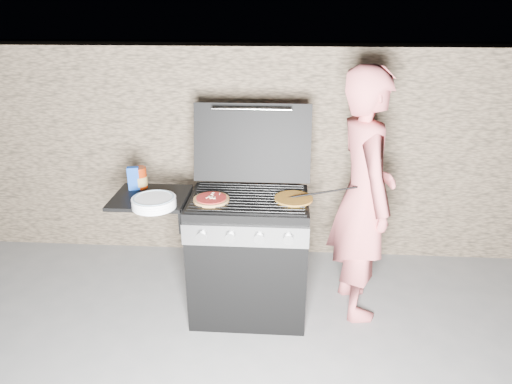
# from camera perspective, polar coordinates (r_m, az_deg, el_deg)

# --- Properties ---
(ground) EXTENTS (50.00, 50.00, 0.00)m
(ground) POSITION_cam_1_polar(r_m,az_deg,el_deg) (3.51, -0.84, -14.41)
(ground) COLOR slate
(stone_wall) EXTENTS (8.00, 0.35, 1.80)m
(stone_wall) POSITION_cam_1_polar(r_m,az_deg,el_deg) (4.04, 0.28, 5.14)
(stone_wall) COLOR #887156
(stone_wall) RESTS_ON ground
(gas_grill) EXTENTS (1.34, 0.79, 0.91)m
(gas_grill) POSITION_cam_1_polar(r_m,az_deg,el_deg) (3.29, -5.28, -7.84)
(gas_grill) COLOR black
(gas_grill) RESTS_ON ground
(pizza_topped) EXTENTS (0.30, 0.30, 0.03)m
(pizza_topped) POSITION_cam_1_polar(r_m,az_deg,el_deg) (3.01, -5.61, -0.85)
(pizza_topped) COLOR tan
(pizza_topped) RESTS_ON gas_grill
(pizza_plain) EXTENTS (0.28, 0.28, 0.01)m
(pizza_plain) POSITION_cam_1_polar(r_m,az_deg,el_deg) (3.02, 4.73, -0.82)
(pizza_plain) COLOR gold
(pizza_plain) RESTS_ON gas_grill
(sauce_jar) EXTENTS (0.13, 0.13, 0.15)m
(sauce_jar) POSITION_cam_1_polar(r_m,az_deg,el_deg) (3.30, -14.32, 1.76)
(sauce_jar) COLOR maroon
(sauce_jar) RESTS_ON gas_grill
(blue_carton) EXTENTS (0.08, 0.06, 0.17)m
(blue_carton) POSITION_cam_1_polar(r_m,az_deg,el_deg) (3.28, -15.05, 1.66)
(blue_carton) COLOR #0F3995
(blue_carton) RESTS_ON gas_grill
(plate_stack) EXTENTS (0.37, 0.37, 0.06)m
(plate_stack) POSITION_cam_1_polar(r_m,az_deg,el_deg) (2.99, -12.63, -1.27)
(plate_stack) COLOR white
(plate_stack) RESTS_ON gas_grill
(person) EXTENTS (0.52, 0.71, 1.77)m
(person) POSITION_cam_1_polar(r_m,az_deg,el_deg) (3.20, 13.25, -0.60)
(person) COLOR #D46162
(person) RESTS_ON ground
(tongs) EXTENTS (0.49, 0.04, 0.10)m
(tongs) POSITION_cam_1_polar(r_m,az_deg,el_deg) (3.03, 8.03, -0.03)
(tongs) COLOR black
(tongs) RESTS_ON gas_grill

